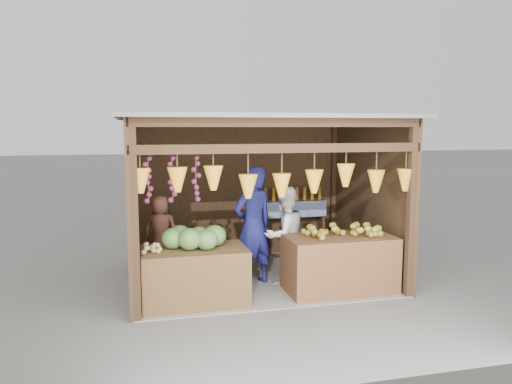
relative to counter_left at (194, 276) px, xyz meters
The scene contains 12 objects.
ground 1.56m from the counter_left, 40.58° to the left, with size 80.00×80.00×0.00m, color #514F49.
stall_structure 1.93m from the counter_left, 40.17° to the left, with size 4.30×3.30×2.66m.
back_shelf 3.19m from the counter_left, 45.90° to the left, with size 1.25×0.32×1.32m.
counter_left is the anchor object (origin of this frame).
counter_right 2.19m from the counter_left, ahead, with size 1.62×0.85×0.86m, color #53311B.
stool 1.15m from the counter_left, 110.71° to the left, with size 0.33×0.33×0.31m, color black.
man_standing 1.32m from the counter_left, 32.98° to the left, with size 0.69×0.45×1.88m, color #14154D.
woman_standing 1.68m from the counter_left, 22.60° to the left, with size 0.75×0.59×1.55m, color silver.
vendor_seated 1.22m from the counter_left, 110.71° to the left, with size 0.54×0.35×1.11m, color brown.
melon_pile 0.56m from the counter_left, 100.06° to the left, with size 1.00×0.50×0.32m, color #164E14, non-canonical shape.
tanfruit_pile 0.75m from the counter_left, behind, with size 0.34×0.40×0.13m, color #9D8048, non-canonical shape.
mango_pile 2.33m from the counter_left, ahead, with size 1.40×0.64×0.22m, color #AE6717, non-canonical shape.
Camera 1 is at (-1.93, -7.77, 2.48)m, focal length 35.00 mm.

